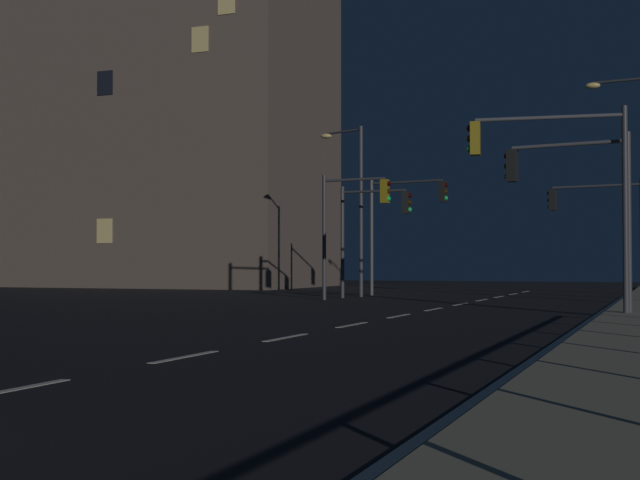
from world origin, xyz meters
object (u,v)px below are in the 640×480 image
object	(u,v)px
traffic_light_far_left	(556,168)
street_lamp_median	(354,194)
traffic_light_overhead_east	(403,212)
building_distant	(175,127)
traffic_light_near_right	(598,214)
traffic_light_mid_right	(571,187)
traffic_light_near_left	(352,212)
traffic_light_far_center	(373,219)

from	to	relation	value
traffic_light_far_left	street_lamp_median	bearing A→B (deg)	129.40
traffic_light_overhead_east	building_distant	xyz separation A→B (m)	(-19.27, 11.76, 6.77)
traffic_light_near_right	building_distant	xyz separation A→B (m)	(-27.97, 12.15, 7.06)
street_lamp_median	building_distant	xyz separation A→B (m)	(-17.44, 13.44, 6.02)
traffic_light_mid_right	street_lamp_median	bearing A→B (deg)	132.02
traffic_light_near_left	traffic_light_far_center	world-z (taller)	traffic_light_near_left
traffic_light_far_center	building_distant	world-z (taller)	building_distant
traffic_light_mid_right	traffic_light_overhead_east	world-z (taller)	traffic_light_overhead_east
traffic_light_far_center	traffic_light_far_left	bearing A→B (deg)	-50.47
traffic_light_near_left	traffic_light_near_right	bearing A→B (deg)	30.22
traffic_light_far_left	traffic_light_far_center	bearing A→B (deg)	129.53
traffic_light_far_center	traffic_light_overhead_east	bearing A→B (deg)	84.67
traffic_light_near_right	traffic_light_far_left	world-z (taller)	traffic_light_far_left
traffic_light_near_left	traffic_light_near_right	xyz separation A→B (m)	(9.20, 5.36, 0.02)
traffic_light_near_right	street_lamp_median	size ratio (longest dim) A/B	0.64
traffic_light_far_center	building_distant	xyz separation A→B (m)	(-18.94, 15.31, 7.28)
traffic_light_mid_right	building_distant	xyz separation A→B (m)	(-28.19, 25.37, 7.00)
traffic_light_mid_right	traffic_light_far_center	xyz separation A→B (m)	(-9.25, 10.06, -0.28)
traffic_light_near_left	building_distant	size ratio (longest dim) A/B	0.24
street_lamp_median	building_distant	distance (m)	22.82
street_lamp_median	traffic_light_far_center	bearing A→B (deg)	-51.39
traffic_light_near_right	street_lamp_median	world-z (taller)	street_lamp_median
traffic_light_overhead_east	traffic_light_far_center	world-z (taller)	traffic_light_overhead_east
traffic_light_overhead_east	traffic_light_far_left	xyz separation A→B (m)	(8.60, -14.37, 0.27)
traffic_light_mid_right	street_lamp_median	world-z (taller)	street_lamp_median
traffic_light_mid_right	traffic_light_near_left	bearing A→B (deg)	140.15
traffic_light_mid_right	traffic_light_overhead_east	xyz separation A→B (m)	(-8.92, 13.61, 0.23)
traffic_light_mid_right	traffic_light_far_left	world-z (taller)	traffic_light_far_left
traffic_light_mid_right	traffic_light_far_left	xyz separation A→B (m)	(-0.32, -0.76, 0.50)
traffic_light_far_left	street_lamp_median	xyz separation A→B (m)	(-10.43, 12.69, 0.48)
traffic_light_near_right	street_lamp_median	xyz separation A→B (m)	(-10.53, -1.29, 1.04)
traffic_light_far_left	traffic_light_far_center	size ratio (longest dim) A/B	1.17
street_lamp_median	building_distant	bearing A→B (deg)	142.39
traffic_light_mid_right	traffic_light_far_center	distance (m)	13.67
traffic_light_near_left	traffic_light_overhead_east	world-z (taller)	traffic_light_overhead_east
traffic_light_mid_right	traffic_light_far_left	distance (m)	0.97
traffic_light_near_right	traffic_light_far_center	bearing A→B (deg)	-160.70
traffic_light_near_left	traffic_light_far_center	size ratio (longest dim) A/B	1.06
traffic_light_far_left	traffic_light_overhead_east	bearing A→B (deg)	120.89
traffic_light_far_center	traffic_light_near_left	bearing A→B (deg)	-94.31
traffic_light_near_right	building_distant	size ratio (longest dim) A/B	0.23
traffic_light_overhead_east	traffic_light_mid_right	bearing A→B (deg)	-56.75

